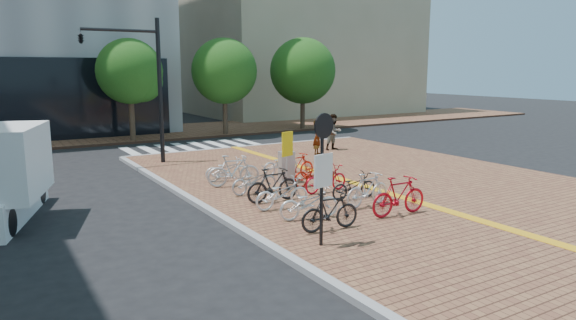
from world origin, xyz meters
TOP-DOWN VIEW (x-y plane):
  - ground at (0.00, 0.00)m, footprint 120.00×120.00m
  - sidewalk at (3.00, -5.00)m, footprint 14.00×34.00m
  - tactile_strip at (2.00, -5.00)m, footprint 0.40×34.00m
  - kerb_west at (-4.00, -5.00)m, footprint 0.25×34.00m
  - kerb_north at (3.00, 12.00)m, footprint 14.00×0.25m
  - far_sidewalk at (0.00, 21.00)m, footprint 70.00×8.00m
  - building_beige at (18.00, 32.00)m, footprint 20.00×18.00m
  - crosswalk at (0.50, 14.00)m, footprint 7.50×4.00m
  - street_trees at (5.04, 17.45)m, footprint 16.20×4.60m
  - bike_0 at (-2.12, -2.57)m, footprint 1.76×0.60m
  - bike_1 at (-2.01, -1.42)m, footprint 1.87×0.93m
  - bike_2 at (-2.10, -0.07)m, footprint 1.82×0.65m
  - bike_3 at (-1.94, 0.77)m, footprint 1.84×0.55m
  - bike_4 at (-1.96, 2.03)m, footprint 1.73×0.65m
  - bike_5 at (-2.08, 3.40)m, footprint 1.99×0.90m
  - bike_6 at (-1.90, 4.40)m, footprint 1.72×0.81m
  - bike_7 at (0.41, -2.47)m, footprint 1.95×0.61m
  - bike_8 at (0.27, -1.25)m, footprint 1.82×0.70m
  - bike_9 at (0.50, -0.29)m, footprint 1.70×0.70m
  - bike_10 at (0.27, 0.99)m, footprint 1.83×0.77m
  - bike_11 at (0.46, 1.97)m, footprint 1.77×0.65m
  - bike_12 at (0.50, 3.25)m, footprint 1.76×0.69m
  - bike_13 at (0.47, 4.38)m, footprint 1.71×0.75m
  - pedestrian_a at (4.47, 7.61)m, footprint 0.74×0.70m
  - pedestrian_b at (6.06, 8.40)m, footprint 0.96×0.77m
  - utility_box at (-0.13, 2.93)m, footprint 0.60×0.48m
  - yellow_sign at (-0.49, 2.27)m, footprint 0.53×0.22m
  - notice_sign at (-2.98, -3.44)m, footprint 0.59×0.19m
  - traffic_light_pole at (-4.20, 9.56)m, footprint 3.43×1.32m

SIDE VIEW (x-z plane):
  - ground at x=0.00m, z-range 0.00..0.00m
  - crosswalk at x=0.50m, z-range 0.00..0.01m
  - sidewalk at x=3.00m, z-range 0.00..0.15m
  - far_sidewalk at x=0.00m, z-range 0.00..0.15m
  - kerb_west at x=-4.00m, z-range 0.00..0.15m
  - kerb_north at x=3.00m, z-range 0.00..0.15m
  - tactile_strip at x=2.00m, z-range 0.15..0.16m
  - bike_13 at x=0.47m, z-range 0.15..1.02m
  - bike_6 at x=-1.90m, z-range 0.15..1.02m
  - bike_9 at x=0.50m, z-range 0.15..1.02m
  - bike_4 at x=-1.96m, z-range 0.15..1.05m
  - bike_11 at x=0.46m, z-range 0.15..1.07m
  - bike_1 at x=-2.01m, z-range 0.15..1.09m
  - bike_10 at x=0.27m, z-range 0.15..1.09m
  - bike_2 at x=-2.10m, z-range 0.15..1.10m
  - bike_12 at x=0.50m, z-range 0.15..1.18m
  - bike_0 at x=-2.12m, z-range 0.15..1.19m
  - bike_8 at x=0.27m, z-range 0.15..1.22m
  - bike_3 at x=-1.94m, z-range 0.15..1.25m
  - bike_5 at x=-2.08m, z-range 0.15..1.31m
  - bike_7 at x=0.41m, z-range 0.15..1.31m
  - utility_box at x=-0.13m, z-range 0.15..1.33m
  - pedestrian_a at x=4.47m, z-range 0.15..1.84m
  - pedestrian_b at x=6.06m, z-range 0.15..2.03m
  - yellow_sign at x=-0.49m, z-range 0.54..2.55m
  - notice_sign at x=-2.98m, z-range 0.57..3.77m
  - street_trees at x=5.04m, z-range 0.92..7.27m
  - traffic_light_pole at x=-4.20m, z-range 1.36..7.75m
  - building_beige at x=18.00m, z-range 0.00..18.00m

